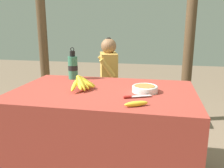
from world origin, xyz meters
name	(u,v)px	position (x,y,z in m)	size (l,w,h in m)	color
market_counter	(104,135)	(0.00, 0.00, 0.39)	(1.41, 0.91, 0.77)	maroon
banana_bunch_ripe	(82,82)	(-0.17, -0.02, 0.83)	(0.17, 0.28, 0.13)	#4C381E
serving_bowl	(145,88)	(0.32, 0.01, 0.80)	(0.20, 0.20, 0.05)	white
water_bottle	(73,67)	(-0.37, 0.33, 0.88)	(0.09, 0.09, 0.30)	#337556
loose_banana_front	(136,104)	(0.29, -0.33, 0.79)	(0.16, 0.11, 0.03)	yellow
knife	(133,97)	(0.25, -0.16, 0.78)	(0.19, 0.10, 0.02)	#BCBCC1
wooden_bench	(109,94)	(-0.22, 1.22, 0.36)	(1.86, 0.32, 0.43)	brown
seated_vendor	(105,74)	(-0.25, 1.18, 0.64)	(0.46, 0.43, 1.11)	#473828
banana_bunch_green	(74,84)	(-0.69, 1.22, 0.48)	(0.17, 0.24, 0.11)	#4C381E
support_post_near	(42,32)	(-1.21, 1.41, 1.17)	(0.13, 0.13, 2.33)	#4C3823
support_post_far	(190,33)	(0.78, 1.41, 1.17)	(0.13, 0.13, 2.33)	#4C3823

